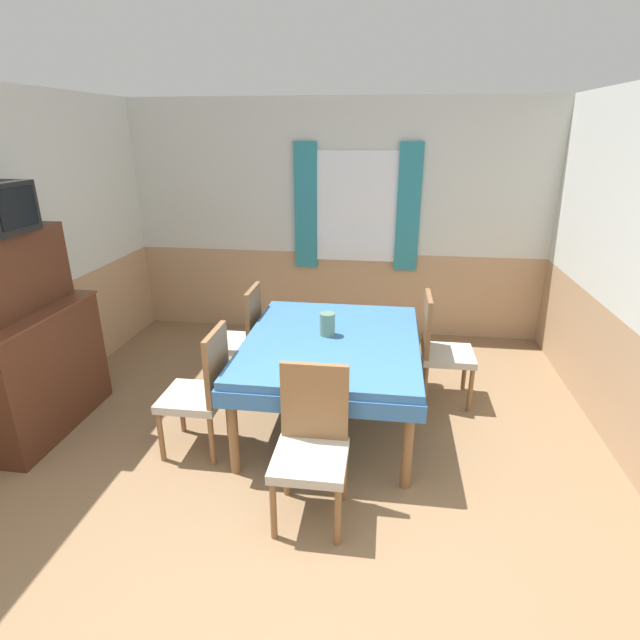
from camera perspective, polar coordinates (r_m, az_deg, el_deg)
name	(u,v)px	position (r m, az deg, el deg)	size (l,w,h in m)	color
ground_plane	(250,619)	(2.89, -7.96, -30.77)	(16.00, 16.00, 0.00)	#846647
wall_back	(337,221)	(5.71, 2.00, 11.25)	(5.04, 0.09, 2.60)	silver
wall_left	(27,255)	(4.77, -30.44, 6.37)	(0.05, 4.27, 2.60)	silver
wall_right	(639,277)	(4.16, 32.67, 4.17)	(0.05, 4.27, 2.60)	silver
dining_table	(332,350)	(3.94, 1.34, -3.47)	(1.37, 1.69, 0.74)	#386BA8
chair_left_far	(241,335)	(4.62, -8.98, -1.74)	(0.44, 0.44, 0.96)	brown
chair_right_far	(440,346)	(4.46, 13.53, -2.91)	(0.44, 0.44, 0.96)	brown
chair_left_near	(202,388)	(3.75, -13.33, -7.62)	(0.44, 0.44, 0.96)	brown
chair_head_near	(312,441)	(3.09, -0.96, -13.70)	(0.44, 0.44, 0.96)	brown
sideboard	(32,350)	(4.44, -30.05, -3.01)	(0.46, 1.18, 1.58)	#4C2819
vase	(327,324)	(3.93, 0.85, -0.49)	(0.12, 0.12, 0.18)	slate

